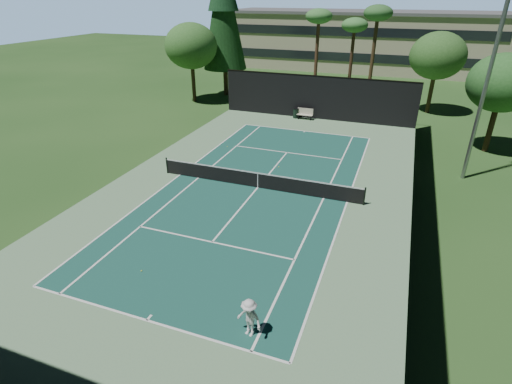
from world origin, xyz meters
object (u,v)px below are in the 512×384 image
at_px(player, 249,318).
at_px(tennis_ball_a, 142,271).
at_px(trash_bin, 296,113).
at_px(tennis_ball_b, 279,167).
at_px(tennis_ball_c, 311,184).
at_px(park_bench, 305,113).
at_px(tennis_ball_d, 227,147).
at_px(tennis_net, 258,180).

relative_size(player, tennis_ball_a, 22.70).
bearing_deg(player, trash_bin, 117.64).
height_order(player, tennis_ball_b, player).
bearing_deg(tennis_ball_c, park_bench, 105.76).
distance_m(tennis_ball_b, trash_bin, 12.26).
distance_m(tennis_ball_b, tennis_ball_c, 3.29).
relative_size(tennis_ball_d, trash_bin, 0.07).
xyz_separation_m(tennis_ball_a, trash_bin, (0.07, 25.06, 0.44)).
bearing_deg(tennis_ball_d, park_bench, 68.22).
relative_size(tennis_ball_a, park_bench, 0.05).
bearing_deg(tennis_ball_d, tennis_ball_a, -79.67).
xyz_separation_m(tennis_ball_a, tennis_ball_c, (4.87, 11.16, 0.00)).
xyz_separation_m(tennis_ball_d, trash_bin, (2.88, 9.61, 0.45)).
height_order(tennis_ball_c, park_bench, park_bench).
bearing_deg(park_bench, tennis_ball_b, -84.45).
distance_m(tennis_ball_c, trash_bin, 14.71).
distance_m(tennis_net, tennis_ball_c, 3.46).
distance_m(tennis_ball_d, trash_bin, 10.04).
xyz_separation_m(tennis_net, park_bench, (-0.91, 15.47, -0.01)).
distance_m(tennis_ball_c, tennis_ball_d, 8.81).
bearing_deg(tennis_net, tennis_ball_a, -101.25).
height_order(tennis_ball_d, trash_bin, trash_bin).
xyz_separation_m(tennis_net, trash_bin, (-1.82, 15.57, -0.08)).
bearing_deg(park_bench, tennis_ball_c, -74.24).
bearing_deg(park_bench, trash_bin, 173.52).
bearing_deg(player, tennis_ball_a, 179.28).
height_order(tennis_ball_b, tennis_ball_d, tennis_ball_b).
distance_m(tennis_net, trash_bin, 15.68).
bearing_deg(trash_bin, tennis_ball_d, -106.72).
distance_m(tennis_ball_a, tennis_ball_b, 13.17).
relative_size(tennis_ball_a, tennis_ball_d, 1.03).
bearing_deg(tennis_ball_c, tennis_ball_b, 146.21).
relative_size(player, tennis_ball_d, 23.40).
bearing_deg(tennis_ball_a, park_bench, 87.75).
height_order(player, park_bench, player).
bearing_deg(tennis_ball_c, trash_bin, 109.07).
height_order(tennis_net, tennis_ball_a, tennis_net).
bearing_deg(park_bench, tennis_ball_d, -111.78).
distance_m(tennis_net, tennis_ball_a, 9.69).
xyz_separation_m(player, tennis_ball_c, (-0.79, 12.85, -0.73)).
relative_size(tennis_ball_c, tennis_ball_d, 1.04).
distance_m(tennis_net, park_bench, 15.50).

